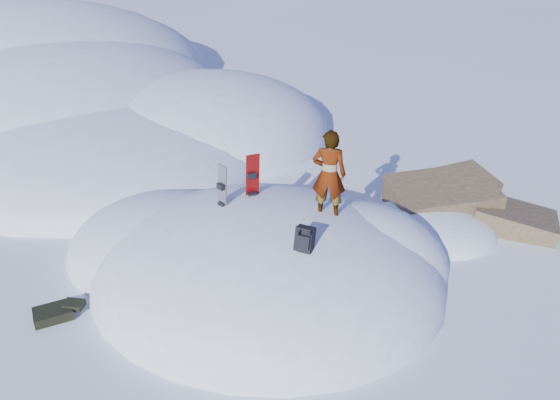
% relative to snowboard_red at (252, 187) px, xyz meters
% --- Properties ---
extents(ground, '(120.00, 120.00, 0.00)m').
position_rel_snowboard_red_xyz_m(ground, '(0.44, -0.84, -1.59)').
color(ground, white).
rests_on(ground, ground).
extents(snow_mound, '(8.00, 6.00, 3.00)m').
position_rel_snowboard_red_xyz_m(snow_mound, '(0.26, -0.60, -1.59)').
color(snow_mound, white).
rests_on(snow_mound, ground).
extents(snow_ridge, '(21.50, 18.50, 6.40)m').
position_rel_snowboard_red_xyz_m(snow_ridge, '(-10.00, 9.01, -1.59)').
color(snow_ridge, white).
rests_on(snow_ridge, ground).
extents(rock_outcrop, '(4.68, 4.41, 1.68)m').
position_rel_snowboard_red_xyz_m(rock_outcrop, '(4.15, 2.17, -1.58)').
color(rock_outcrop, brown).
rests_on(rock_outcrop, ground).
extents(snowboard_red, '(0.33, 0.31, 1.49)m').
position_rel_snowboard_red_xyz_m(snowboard_red, '(0.00, 0.00, 0.00)').
color(snowboard_red, red).
rests_on(snowboard_red, snow_mound).
extents(snowboard_dark, '(0.27, 0.27, 1.34)m').
position_rel_snowboard_red_xyz_m(snowboard_dark, '(-0.48, -0.53, -0.00)').
color(snowboard_dark, black).
rests_on(snowboard_dark, snow_mound).
extents(backpack, '(0.37, 0.41, 0.51)m').
position_rel_snowboard_red_xyz_m(backpack, '(1.30, -1.71, -0.03)').
color(backpack, black).
rests_on(backpack, snow_mound).
extents(gear_pile, '(0.89, 0.76, 0.23)m').
position_rel_snowboard_red_xyz_m(gear_pile, '(-3.05, -2.64, -1.48)').
color(gear_pile, black).
rests_on(gear_pile, ground).
extents(person, '(0.64, 0.42, 1.74)m').
position_rel_snowboard_red_xyz_m(person, '(1.55, -0.41, 0.60)').
color(person, slate).
rests_on(person, snow_mound).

